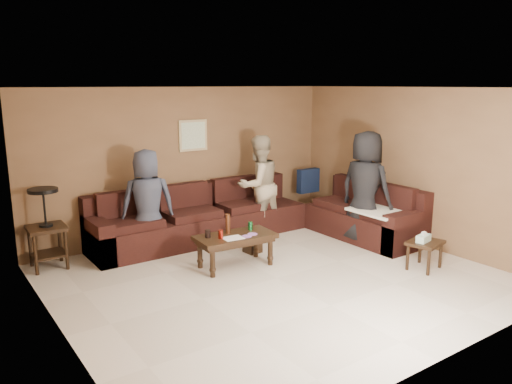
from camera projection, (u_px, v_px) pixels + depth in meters
room at (278, 155)px, 6.32m from camera, size 5.60×5.50×2.50m
sectional_sofa at (261, 220)px, 8.28m from camera, size 4.65×2.90×0.97m
coffee_table at (235, 240)px, 7.03m from camera, size 1.16×0.64×0.75m
end_table_left at (46, 227)px, 6.94m from camera, size 0.52×0.52×1.14m
side_table_right at (425, 244)px, 6.94m from camera, size 0.56×0.50×0.55m
waste_bin at (253, 244)px, 7.68m from camera, size 0.24×0.24×0.27m
wall_art at (193, 135)px, 8.35m from camera, size 0.52×0.04×0.52m
person_left at (148, 203)px, 7.45m from camera, size 0.91×0.73×1.62m
person_middle at (259, 185)px, 8.52m from camera, size 0.87×0.69×1.71m
person_right at (365, 188)px, 8.01m from camera, size 0.75×0.99×1.83m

